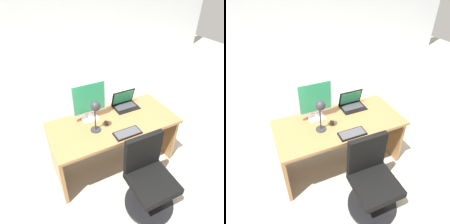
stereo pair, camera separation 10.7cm
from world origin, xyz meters
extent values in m
plane|color=#B7B2A3|center=(0.00, 1.50, 0.00)|extent=(12.00, 12.00, 0.00)
cube|color=silver|center=(0.00, 3.54, 1.40)|extent=(10.00, 0.10, 2.80)
cube|color=#9E7042|center=(0.00, 0.00, 0.70)|extent=(1.56, 0.73, 0.04)
cube|color=#9E7042|center=(-0.76, 0.00, 0.34)|extent=(0.04, 0.64, 0.68)
cube|color=#9E7042|center=(0.76, 0.00, 0.34)|extent=(0.04, 0.64, 0.68)
cube|color=#9E7042|center=(0.00, 0.27, 0.38)|extent=(1.37, 0.02, 0.48)
cube|color=silver|center=(-0.23, 0.19, 0.73)|extent=(0.20, 0.16, 0.01)
cube|color=silver|center=(-0.23, 0.20, 0.78)|extent=(0.04, 0.02, 0.09)
cube|color=silver|center=(-0.23, 0.19, 1.02)|extent=(0.43, 0.04, 0.41)
cube|color=#2D9966|center=(-0.23, 0.17, 1.02)|extent=(0.38, 0.00, 0.36)
cube|color=black|center=(0.29, 0.20, 0.73)|extent=(0.33, 0.23, 0.01)
cube|color=#38383D|center=(0.29, 0.21, 0.73)|extent=(0.28, 0.13, 0.00)
cube|color=black|center=(0.29, 0.28, 0.84)|extent=(0.33, 0.07, 0.22)
cube|color=#2D9966|center=(0.29, 0.27, 0.84)|extent=(0.29, 0.05, 0.18)
cube|color=black|center=(0.04, -0.27, 0.73)|extent=(0.31, 0.15, 0.02)
cube|color=#47474C|center=(0.04, -0.27, 0.74)|extent=(0.29, 0.13, 0.00)
ellipsoid|color=#2D2D33|center=(-0.09, 0.00, 0.74)|extent=(0.05, 0.08, 0.04)
cylinder|color=#2D2D33|center=(-0.25, -0.05, 0.73)|extent=(0.12, 0.12, 0.01)
cylinder|color=#2D2D33|center=(-0.25, -0.05, 0.88)|extent=(0.02, 0.02, 0.30)
sphere|color=#2D2D33|center=(-0.25, -0.08, 1.07)|extent=(0.11, 0.11, 0.11)
cylinder|color=black|center=(0.08, -0.75, 0.02)|extent=(0.56, 0.56, 0.04)
cylinder|color=black|center=(0.08, -0.75, 0.20)|extent=(0.05, 0.05, 0.31)
cube|color=black|center=(0.08, -0.75, 0.39)|extent=(0.47, 0.47, 0.08)
cube|color=black|center=(0.08, -0.53, 0.65)|extent=(0.44, 0.07, 0.45)
camera|label=1|loc=(-0.91, -1.75, 2.26)|focal=33.05mm
camera|label=2|loc=(-0.82, -1.80, 2.26)|focal=33.05mm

